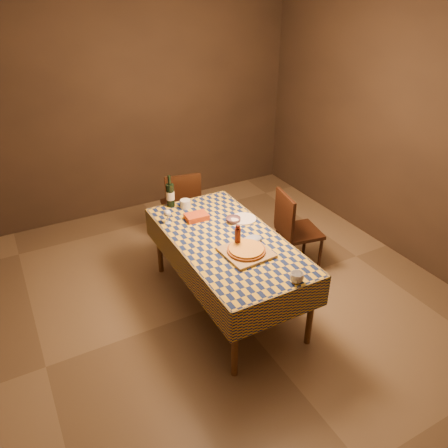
# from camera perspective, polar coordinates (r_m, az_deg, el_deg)

# --- Properties ---
(room) EXTENTS (5.00, 5.10, 2.70)m
(room) POSITION_cam_1_polar(r_m,az_deg,el_deg) (3.79, 0.36, 5.57)
(room) COLOR brown
(room) RESTS_ON ground
(dining_table) EXTENTS (0.94, 1.84, 0.77)m
(dining_table) POSITION_cam_1_polar(r_m,az_deg,el_deg) (4.10, 0.33, -2.80)
(dining_table) COLOR brown
(dining_table) RESTS_ON ground
(cutting_board) EXTENTS (0.42, 0.42, 0.02)m
(cutting_board) POSITION_cam_1_polar(r_m,az_deg,el_deg) (3.85, 2.92, -3.72)
(cutting_board) COLOR #997747
(cutting_board) RESTS_ON dining_table
(pizza) EXTENTS (0.36, 0.36, 0.03)m
(pizza) POSITION_cam_1_polar(r_m,az_deg,el_deg) (3.83, 2.93, -3.36)
(pizza) COLOR brown
(pizza) RESTS_ON cutting_board
(pepper_mill) EXTENTS (0.07, 0.07, 0.23)m
(pepper_mill) POSITION_cam_1_polar(r_m,az_deg,el_deg) (3.88, 1.80, -1.68)
(pepper_mill) COLOR #461510
(pepper_mill) RESTS_ON dining_table
(bowl) EXTENTS (0.19, 0.19, 0.05)m
(bowl) POSITION_cam_1_polar(r_m,az_deg,el_deg) (4.32, 1.22, 0.55)
(bowl) COLOR #5F4450
(bowl) RESTS_ON dining_table
(wine_glass) EXTENTS (0.07, 0.07, 0.14)m
(wine_glass) POSITION_cam_1_polar(r_m,az_deg,el_deg) (4.30, -7.40, 1.33)
(wine_glass) COLOR silver
(wine_glass) RESTS_ON dining_table
(wine_bottle) EXTENTS (0.10, 0.10, 0.35)m
(wine_bottle) POSITION_cam_1_polar(r_m,az_deg,el_deg) (4.61, -7.04, 3.81)
(wine_bottle) COLOR black
(wine_bottle) RESTS_ON dining_table
(deli_tub) EXTENTS (0.13, 0.13, 0.09)m
(deli_tub) POSITION_cam_1_polar(r_m,az_deg,el_deg) (4.59, -5.07, 2.62)
(deli_tub) COLOR silver
(deli_tub) RESTS_ON dining_table
(takeout_container) EXTENTS (0.23, 0.17, 0.06)m
(takeout_container) POSITION_cam_1_polar(r_m,az_deg,el_deg) (4.37, -3.60, 0.96)
(takeout_container) COLOR #B54217
(takeout_container) RESTS_ON dining_table
(white_plate) EXTENTS (0.28, 0.28, 0.01)m
(white_plate) POSITION_cam_1_polar(r_m,az_deg,el_deg) (4.37, 2.57, 0.68)
(white_plate) COLOR white
(white_plate) RESTS_ON dining_table
(tumbler) EXTENTS (0.14, 0.14, 0.09)m
(tumbler) POSITION_cam_1_polar(r_m,az_deg,el_deg) (3.54, 9.48, -6.91)
(tumbler) COLOR silver
(tumbler) RESTS_ON dining_table
(flour_patch) EXTENTS (0.28, 0.24, 0.00)m
(flour_patch) POSITION_cam_1_polar(r_m,az_deg,el_deg) (4.35, 1.94, 0.44)
(flour_patch) COLOR silver
(flour_patch) RESTS_ON dining_table
(flour_bag) EXTENTS (0.18, 0.15, 0.05)m
(flour_bag) POSITION_cam_1_polar(r_m,az_deg,el_deg) (4.02, 3.81, -1.95)
(flour_bag) COLOR #909EB9
(flour_bag) RESTS_ON dining_table
(chair_far) EXTENTS (0.49, 0.49, 0.93)m
(chair_far) POSITION_cam_1_polar(r_m,az_deg,el_deg) (5.26, -5.53, 2.74)
(chair_far) COLOR black
(chair_far) RESTS_ON ground
(chair_right) EXTENTS (0.50, 0.49, 0.93)m
(chair_right) POSITION_cam_1_polar(r_m,az_deg,el_deg) (4.79, 9.02, -0.43)
(chair_right) COLOR black
(chair_right) RESTS_ON ground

